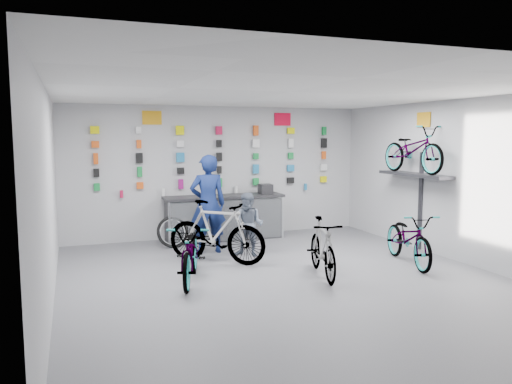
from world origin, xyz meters
name	(u,v)px	position (x,y,z in m)	size (l,w,h in m)	color
floor	(289,282)	(0.00, 0.00, 0.00)	(8.00, 8.00, 0.00)	#56565B
ceiling	(290,92)	(0.00, 0.00, 3.00)	(8.00, 8.00, 0.00)	white
wall_back	(218,172)	(0.00, 4.00, 1.50)	(7.00, 7.00, 0.00)	silver
wall_front	(490,238)	(0.00, -4.00, 1.50)	(7.00, 7.00, 0.00)	silver
wall_left	(48,199)	(-3.50, 0.00, 1.50)	(8.00, 8.00, 0.00)	silver
wall_right	(466,182)	(3.50, 0.00, 1.50)	(8.00, 8.00, 0.00)	silver
counter	(224,218)	(0.00, 3.54, 0.49)	(2.70, 0.66, 1.00)	black
merch_wall	(221,158)	(0.04, 3.93, 1.81)	(5.57, 0.08, 1.57)	#138136
wall_bracket	(415,179)	(3.33, 1.20, 1.46)	(0.39, 1.90, 2.00)	#333338
sign_left	(152,118)	(-1.50, 3.98, 2.72)	(0.42, 0.02, 0.30)	orange
sign_right	(283,119)	(1.60, 3.98, 2.72)	(0.42, 0.02, 0.30)	red
sign_side	(424,120)	(3.48, 1.20, 2.65)	(0.02, 0.40, 0.30)	orange
bike_left	(191,252)	(-1.45, 0.58, 0.48)	(0.63, 1.82, 0.95)	gray
bike_center	(323,248)	(0.65, 0.09, 0.49)	(0.46, 1.62, 0.97)	gray
bike_right	(409,238)	(2.50, 0.27, 0.48)	(0.64, 1.84, 0.96)	gray
bike_service	(216,232)	(-0.75, 1.59, 0.58)	(0.54, 1.92, 1.16)	gray
bike_wall	(413,150)	(3.25, 1.20, 2.05)	(0.63, 1.80, 0.95)	gray
clerk	(208,204)	(-0.67, 2.44, 0.98)	(0.72, 0.47, 1.96)	#0F1D4D
customer	(249,225)	(-0.02, 1.86, 0.62)	(0.60, 0.47, 1.24)	slate
spare_wheel	(173,232)	(-1.25, 3.17, 0.32)	(0.71, 0.36, 0.66)	black
register	(265,189)	(0.99, 3.55, 1.11)	(0.28, 0.30, 0.22)	black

